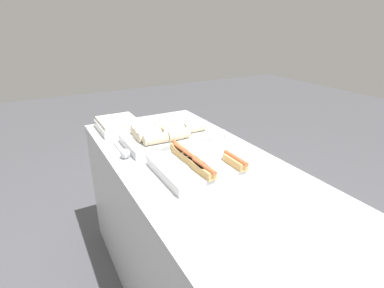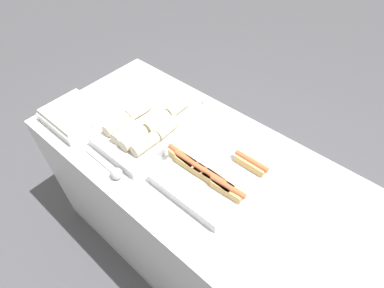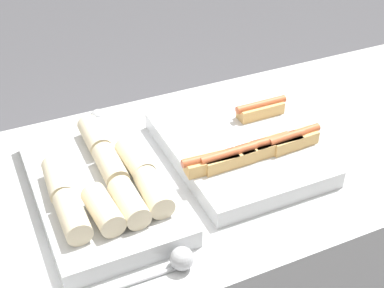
{
  "view_description": "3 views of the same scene",
  "coord_description": "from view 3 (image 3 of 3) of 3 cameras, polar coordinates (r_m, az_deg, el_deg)",
  "views": [
    {
      "loc": [
        1.16,
        -0.69,
        1.59
      ],
      "look_at": [
        -0.1,
        0.0,
        0.99
      ],
      "focal_mm": 28.0,
      "sensor_mm": 36.0,
      "label": 1
    },
    {
      "loc": [
        0.49,
        -0.69,
        1.98
      ],
      "look_at": [
        -0.1,
        0.0,
        0.99
      ],
      "focal_mm": 28.0,
      "sensor_mm": 36.0,
      "label": 2
    },
    {
      "loc": [
        -0.58,
        -1.04,
        1.81
      ],
      "look_at": [
        -0.1,
        0.0,
        0.99
      ],
      "focal_mm": 50.0,
      "sensor_mm": 36.0,
      "label": 3
    }
  ],
  "objects": [
    {
      "name": "counter",
      "position": [
        1.8,
        2.94,
        -13.22
      ],
      "size": [
        1.84,
        0.79,
        0.91
      ],
      "color": "silver",
      "rests_on": "ground_plane"
    },
    {
      "name": "tray_hotdogs",
      "position": [
        1.48,
        5.18,
        -0.33
      ],
      "size": [
        0.41,
        0.48,
        0.1
      ],
      "color": "silver",
      "rests_on": "counter"
    },
    {
      "name": "tray_wraps",
      "position": [
        1.35,
        -9.61,
        -4.31
      ],
      "size": [
        0.32,
        0.55,
        0.11
      ],
      "color": "silver",
      "rests_on": "counter"
    },
    {
      "name": "serving_spoon_near",
      "position": [
        1.17,
        -1.82,
        -12.46
      ],
      "size": [
        0.26,
        0.05,
        0.05
      ],
      "color": "#B2B5BA",
      "rests_on": "counter"
    },
    {
      "name": "serving_spoon_far",
      "position": [
        1.63,
        -10.45,
        2.57
      ],
      "size": [
        0.26,
        0.05,
        0.05
      ],
      "color": "#B2B5BA",
      "rests_on": "counter"
    }
  ]
}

